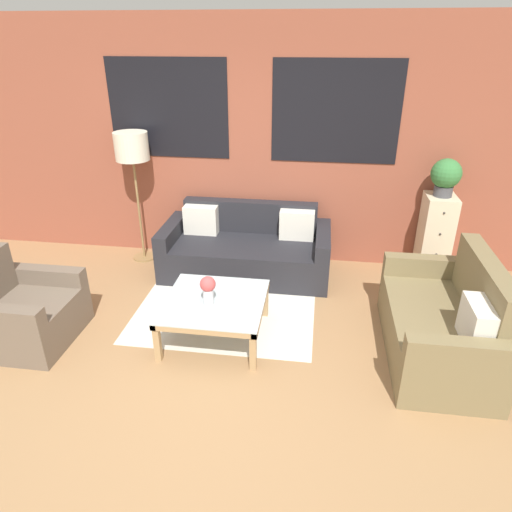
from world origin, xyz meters
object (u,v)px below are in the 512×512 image
object	(u,v)px
floor_lamp	(132,151)
potted_plant	(446,176)
armchair_corner	(24,313)
drawer_cabinet	(434,237)
couch_dark	(246,250)
flower_vase	(208,288)
settee_vintage	(443,325)
coffee_table	(215,306)

from	to	relation	value
floor_lamp	potted_plant	size ratio (longest dim) A/B	3.84
armchair_corner	floor_lamp	xyz separation A→B (m)	(0.45, 1.79, 1.08)
armchair_corner	drawer_cabinet	world-z (taller)	drawer_cabinet
couch_dark	flower_vase	bearing A→B (deg)	-94.65
couch_dark	settee_vintage	size ratio (longest dim) A/B	1.27
settee_vintage	floor_lamp	size ratio (longest dim) A/B	0.96
couch_dark	settee_vintage	bearing A→B (deg)	-34.21
coffee_table	flower_vase	xyz separation A→B (m)	(-0.04, -0.06, 0.22)
flower_vase	coffee_table	bearing A→B (deg)	58.34
settee_vintage	floor_lamp	xyz separation A→B (m)	(-3.29, 1.50, 1.05)
armchair_corner	floor_lamp	bearing A→B (deg)	75.84
armchair_corner	floor_lamp	world-z (taller)	floor_lamp
settee_vintage	floor_lamp	bearing A→B (deg)	155.52
couch_dark	coffee_table	world-z (taller)	couch_dark
flower_vase	couch_dark	bearing A→B (deg)	85.35
settee_vintage	drawer_cabinet	world-z (taller)	drawer_cabinet
flower_vase	potted_plant	bearing A→B (deg)	35.54
armchair_corner	flower_vase	xyz separation A→B (m)	(1.69, 0.21, 0.27)
potted_plant	flower_vase	size ratio (longest dim) A/B	1.52
couch_dark	floor_lamp	xyz separation A→B (m)	(-1.35, 0.18, 1.08)
couch_dark	potted_plant	size ratio (longest dim) A/B	4.69
floor_lamp	flower_vase	size ratio (longest dim) A/B	5.85
coffee_table	floor_lamp	size ratio (longest dim) A/B	0.57
couch_dark	potted_plant	world-z (taller)	potted_plant
potted_plant	drawer_cabinet	bearing A→B (deg)	-90.00
floor_lamp	flower_vase	distance (m)	2.16
coffee_table	armchair_corner	bearing A→B (deg)	-170.93
armchair_corner	coffee_table	distance (m)	1.75
settee_vintage	coffee_table	bearing A→B (deg)	-179.49
flower_vase	settee_vintage	bearing A→B (deg)	2.23
coffee_table	flower_vase	distance (m)	0.23
couch_dark	armchair_corner	size ratio (longest dim) A/B	2.27
floor_lamp	armchair_corner	bearing A→B (deg)	-104.16
floor_lamp	drawer_cabinet	xyz separation A→B (m)	(3.49, 0.03, -0.87)
coffee_table	drawer_cabinet	distance (m)	2.71
coffee_table	potted_plant	distance (m)	2.84
couch_dark	coffee_table	xyz separation A→B (m)	(-0.08, -1.34, 0.06)
drawer_cabinet	potted_plant	world-z (taller)	potted_plant
armchair_corner	drawer_cabinet	size ratio (longest dim) A/B	0.87
armchair_corner	potted_plant	size ratio (longest dim) A/B	2.06
settee_vintage	armchair_corner	size ratio (longest dim) A/B	1.78
armchair_corner	flower_vase	bearing A→B (deg)	7.22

